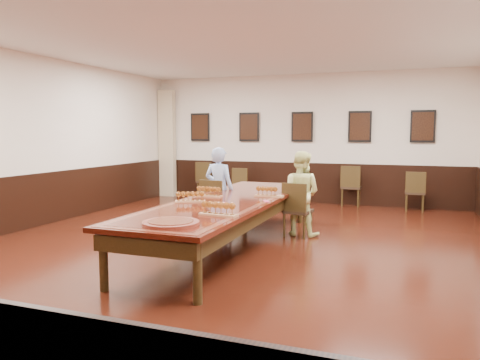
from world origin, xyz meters
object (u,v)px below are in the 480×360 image
at_px(spare_chair_c, 351,186).
at_px(person_man, 219,189).
at_px(chair_man, 216,206).
at_px(spare_chair_d, 415,191).
at_px(conference_table, 229,208).
at_px(chair_woman, 298,209).
at_px(spare_chair_b, 242,185).
at_px(carved_platter, 171,223).
at_px(person_woman, 300,193).
at_px(spare_chair_a, 207,180).

distance_m(spare_chair_c, person_man, 4.17).
bearing_deg(chair_man, spare_chair_c, -110.11).
height_order(chair_man, spare_chair_d, chair_man).
distance_m(spare_chair_d, conference_table, 5.27).
height_order(chair_woman, spare_chair_c, spare_chair_c).
bearing_deg(spare_chair_b, chair_woman, 124.97).
relative_size(chair_woman, carved_platter, 1.19).
distance_m(person_woman, conference_table, 1.50).
relative_size(spare_chair_c, spare_chair_d, 1.08).
xyz_separation_m(spare_chair_c, person_man, (-1.87, -3.72, 0.27)).
xyz_separation_m(spare_chair_a, spare_chair_b, (1.12, -0.30, -0.05)).
xyz_separation_m(spare_chair_d, carved_platter, (-2.56, -6.58, 0.32)).
bearing_deg(spare_chair_d, conference_table, 57.44).
bearing_deg(chair_man, chair_woman, -166.76).
relative_size(spare_chair_a, person_man, 0.65).
distance_m(spare_chair_b, conference_table, 4.71).
xyz_separation_m(spare_chair_b, carved_platter, (1.55, -6.54, 0.34)).
relative_size(spare_chair_c, carved_platter, 1.25).
bearing_deg(carved_platter, spare_chair_b, 103.31).
bearing_deg(spare_chair_b, chair_man, 103.96).
relative_size(chair_woman, person_man, 0.61).
bearing_deg(spare_chair_c, spare_chair_a, 0.81).
relative_size(spare_chair_c, person_woman, 0.67).
relative_size(chair_man, person_man, 0.63).
bearing_deg(carved_platter, chair_man, 103.95).
height_order(spare_chair_a, conference_table, spare_chair_a).
bearing_deg(person_woman, spare_chair_b, -47.87).
distance_m(chair_woman, spare_chair_b, 4.01).
distance_m(chair_man, spare_chair_c, 4.26).
height_order(chair_man, spare_chair_b, chair_man).
height_order(chair_man, spare_chair_c, spare_chair_c).
distance_m(chair_man, person_man, 0.30).
relative_size(person_man, carved_platter, 1.94).
height_order(chair_woman, spare_chair_a, spare_chair_a).
xyz_separation_m(person_man, person_woman, (1.44, 0.18, -0.03)).
distance_m(chair_woman, spare_chair_d, 3.87).
height_order(spare_chair_d, person_man, person_man).
xyz_separation_m(spare_chair_b, spare_chair_c, (2.67, 0.31, 0.05)).
relative_size(spare_chair_b, carved_platter, 1.12).
xyz_separation_m(spare_chair_c, person_woman, (-0.43, -3.54, 0.24)).
xyz_separation_m(spare_chair_a, spare_chair_c, (3.79, 0.00, -0.00)).
bearing_deg(spare_chair_d, person_woman, 58.55).
bearing_deg(chair_woman, person_man, 10.68).
bearing_deg(conference_table, carved_platter, -86.39).
xyz_separation_m(chair_man, spare_chair_a, (-1.92, 3.82, 0.02)).
xyz_separation_m(spare_chair_a, spare_chair_d, (5.22, -0.26, -0.04)).
bearing_deg(person_man, spare_chair_b, -70.68).
bearing_deg(spare_chair_d, spare_chair_a, -4.73).
relative_size(conference_table, carved_platter, 6.42).
distance_m(spare_chair_b, person_woman, 3.95).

